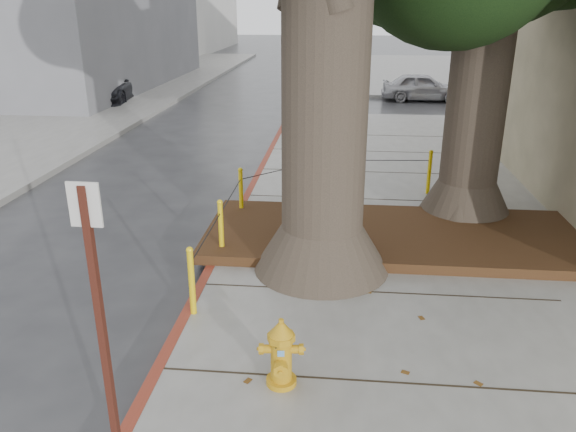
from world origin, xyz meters
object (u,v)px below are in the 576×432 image
(car_red, at_px, (555,97))
(car_dark, at_px, (110,85))
(signpost, at_px, (100,313))
(car_silver, at_px, (423,87))
(fire_hydrant, at_px, (281,353))

(car_red, bearing_deg, car_dark, 89.52)
(signpost, xyz_separation_m, car_silver, (5.23, 20.80, -1.02))
(fire_hydrant, bearing_deg, signpost, -144.55)
(car_silver, xyz_separation_m, car_dark, (-13.11, -1.47, 0.09))
(car_silver, relative_size, car_dark, 0.74)
(car_silver, bearing_deg, car_dark, 98.10)
(fire_hydrant, height_order, car_silver, car_silver)
(signpost, height_order, car_silver, signpost)
(car_silver, distance_m, car_dark, 13.19)
(car_silver, bearing_deg, signpost, 167.60)
(fire_hydrant, bearing_deg, car_silver, 74.16)
(signpost, bearing_deg, fire_hydrant, 41.85)
(signpost, distance_m, car_dark, 20.90)
(car_red, height_order, car_dark, car_dark)
(car_red, bearing_deg, fire_hydrant, 155.80)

